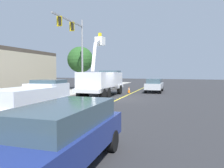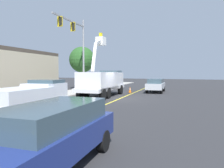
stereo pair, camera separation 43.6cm
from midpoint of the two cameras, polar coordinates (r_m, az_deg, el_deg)
ground at (r=20.47m, az=2.71°, el=-3.90°), size 120.00×120.00×0.00m
sidewalk_far_side at (r=23.41m, az=-14.34°, el=-2.95°), size 60.05×9.84×0.12m
lane_centre_stripe at (r=20.47m, az=2.71°, el=-3.89°), size 49.74×5.37×0.01m
utility_bucket_truck at (r=22.33m, az=-1.91°, el=0.84°), size 8.42×3.34×6.84m
service_pickup_truck at (r=12.55m, az=-19.81°, el=-3.44°), size 5.79×2.67×2.06m
passing_minivan at (r=27.37m, az=12.01°, el=-0.13°), size 4.97×2.39×1.69m
trailing_sedan at (r=5.87m, az=-13.87°, el=-12.29°), size 4.97×2.39×1.69m
traffic_cone_leading at (r=9.86m, az=-16.73°, el=-9.67°), size 0.40×0.40×0.73m
traffic_cone_mid_front at (r=26.02m, az=5.28°, el=-1.57°), size 0.40×0.40×0.75m
traffic_signal_mast at (r=25.62m, az=-8.88°, el=11.17°), size 6.69×0.95×8.92m
street_tree_right at (r=31.49m, az=-7.56°, el=6.40°), size 3.72×3.72×6.18m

